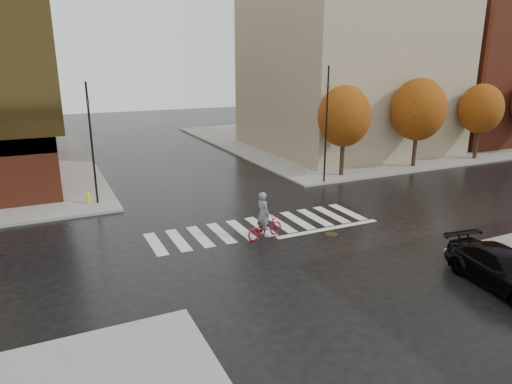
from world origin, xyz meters
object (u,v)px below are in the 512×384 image
Objects in this scene: traffic_light_nw at (91,136)px; fire_hydrant at (88,197)px; traffic_light_ne at (327,116)px; sedan at (505,270)px; cyclist at (264,222)px.

traffic_light_nw is 3.65m from fire_hydrant.
traffic_light_ne is (14.94, -1.64, 0.55)m from traffic_light_nw.
cyclist reaches higher than sedan.
sedan is 21.85m from fire_hydrant.
sedan is at bearing -53.26° from fire_hydrant.
sedan is at bearing 67.59° from traffic_light_ne.
fire_hydrant is at bearing 134.69° from sedan.
traffic_light_nw is at bearing 23.29° from cyclist.
sedan is 7.33× the size of fire_hydrant.
cyclist is (-5.95, 8.40, 0.07)m from sedan.
cyclist is 3.42× the size of fire_hydrant.
traffic_light_ne reaches higher than sedan.
cyclist is at bearing -52.00° from fire_hydrant.
fire_hydrant is (-0.48, 0.17, -3.61)m from traffic_light_nw.
sedan is at bearing -157.98° from cyclist.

